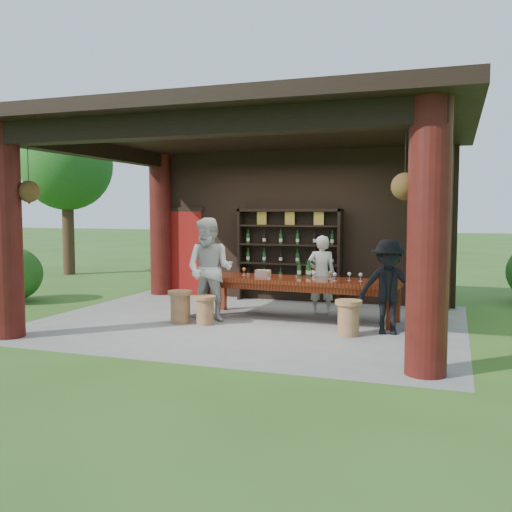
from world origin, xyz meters
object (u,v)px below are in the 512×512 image
(host, at_px, (321,275))
(napkin_basket, at_px, (263,274))
(stool_far_left, at_px, (180,306))
(guest_man, at_px, (389,287))
(tasting_table, at_px, (299,284))
(wine_shelf, at_px, (289,255))
(stool_near_left, at_px, (205,309))
(stool_near_right, at_px, (348,317))
(guest_woman, at_px, (210,270))

(host, height_order, napkin_basket, host)
(stool_far_left, bearing_deg, guest_man, 4.55)
(tasting_table, bearing_deg, host, 65.46)
(napkin_basket, bearing_deg, wine_shelf, 91.82)
(stool_near_left, xyz_separation_m, napkin_basket, (0.74, 0.96, 0.55))
(tasting_table, distance_m, stool_far_left, 2.18)
(stool_near_right, relative_size, stool_far_left, 0.99)
(stool_far_left, height_order, guest_woman, guest_woman)
(stool_far_left, xyz_separation_m, napkin_basket, (1.22, 0.96, 0.52))
(host, xyz_separation_m, napkin_basket, (-0.94, -0.70, 0.06))
(wine_shelf, bearing_deg, stool_near_left, -103.03)
(tasting_table, distance_m, guest_woman, 1.65)
(stool_near_right, bearing_deg, stool_far_left, 178.91)
(stool_near_right, distance_m, stool_far_left, 3.00)
(wine_shelf, distance_m, tasting_table, 2.06)
(stool_far_left, xyz_separation_m, guest_man, (3.57, 0.28, 0.46))
(stool_far_left, bearing_deg, tasting_table, 29.17)
(stool_far_left, xyz_separation_m, host, (2.16, 1.66, 0.45))
(stool_near_left, bearing_deg, guest_man, 5.12)
(tasting_table, distance_m, stool_near_right, 1.61)
(wine_shelf, xyz_separation_m, host, (1.01, -1.29, -0.26))
(stool_near_right, xyz_separation_m, host, (-0.83, 1.72, 0.46))
(guest_woman, bearing_deg, stool_far_left, -139.63)
(stool_far_left, distance_m, guest_man, 3.62)
(stool_far_left, bearing_deg, guest_woman, 40.11)
(tasting_table, bearing_deg, stool_far_left, -150.83)
(wine_shelf, bearing_deg, guest_woman, -105.90)
(guest_man, bearing_deg, host, 124.13)
(stool_near_left, distance_m, stool_near_right, 2.52)
(guest_man, xyz_separation_m, napkin_basket, (-2.35, 0.68, 0.06))
(wine_shelf, distance_m, stool_near_left, 3.11)
(host, bearing_deg, stool_far_left, 19.22)
(wine_shelf, relative_size, napkin_basket, 8.85)
(tasting_table, relative_size, guest_man, 2.43)
(napkin_basket, bearing_deg, stool_far_left, -141.69)
(stool_near_left, relative_size, guest_woman, 0.27)
(stool_near_left, relative_size, guest_man, 0.33)
(stool_near_right, relative_size, napkin_basket, 2.18)
(stool_near_left, height_order, stool_near_right, stool_near_right)
(stool_far_left, distance_m, guest_woman, 0.83)
(stool_near_left, xyz_separation_m, guest_woman, (-0.06, 0.35, 0.66))
(stool_near_right, bearing_deg, napkin_basket, 150.11)
(tasting_table, height_order, guest_man, guest_man)
(wine_shelf, height_order, stool_near_right, wine_shelf)
(tasting_table, height_order, stool_near_left, tasting_table)
(guest_woman, height_order, guest_man, guest_woman)
(stool_near_right, height_order, stool_far_left, stool_far_left)
(napkin_basket, bearing_deg, guest_woman, -142.66)
(wine_shelf, relative_size, stool_near_left, 4.59)
(wine_shelf, xyz_separation_m, stool_near_left, (-0.68, -2.94, -0.75))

